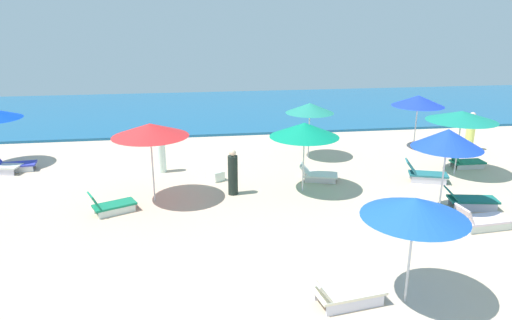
# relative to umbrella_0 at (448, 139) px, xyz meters

# --- Properties ---
(ocean) EXTENTS (60.00, 12.41, 0.12)m
(ocean) POSITION_rel_umbrella_0_xyz_m (-5.49, 16.17, -2.24)
(ocean) COLOR #185A89
(ocean) RESTS_ON ground_plane
(umbrella_0) EXTENTS (1.91, 1.91, 2.57)m
(umbrella_0) POSITION_rel_umbrella_0_xyz_m (0.00, 0.00, 0.00)
(umbrella_0) COLOR silver
(umbrella_0) RESTS_ON ground_plane
(lounge_chair_0_0) EXTENTS (1.60, 0.87, 0.62)m
(lounge_chair_0_0) POSITION_rel_umbrella_0_xyz_m (1.19, 0.39, -2.04)
(lounge_chair_0_0) COLOR silver
(lounge_chair_0_0) RESTS_ON ground_plane
(lounge_chair_0_1) EXTENTS (1.53, 0.77, 0.68)m
(lounge_chair_0_1) POSITION_rel_umbrella_0_xyz_m (0.73, -0.92, -2.05)
(lounge_chair_0_1) COLOR silver
(lounge_chair_0_1) RESTS_ON ground_plane
(umbrella_1) EXTENTS (1.90, 1.90, 2.23)m
(umbrella_1) POSITION_rel_umbrella_0_xyz_m (-2.31, 6.07, -0.27)
(umbrella_1) COLOR silver
(umbrella_1) RESTS_ON ground_plane
(umbrella_2) EXTENTS (2.42, 2.42, 2.33)m
(umbrella_2) POSITION_rel_umbrella_0_xyz_m (2.43, 3.32, -0.15)
(umbrella_2) COLOR silver
(umbrella_2) RESTS_ON ground_plane
(lounge_chair_2_0) EXTENTS (1.53, 1.01, 0.75)m
(lounge_chair_2_0) POSITION_rel_umbrella_0_xyz_m (0.98, 2.76, -2.02)
(lounge_chair_2_0) COLOR silver
(lounge_chair_2_0) RESTS_ON ground_plane
(lounge_chair_2_1) EXTENTS (1.30, 0.59, 0.64)m
(lounge_chair_2_1) POSITION_rel_umbrella_0_xyz_m (3.24, 3.99, -2.07)
(lounge_chair_2_1) COLOR silver
(lounge_chair_2_1) RESTS_ON ground_plane
(umbrella_4) EXTENTS (2.16, 2.16, 2.30)m
(umbrella_4) POSITION_rel_umbrella_0_xyz_m (2.50, 6.70, -0.22)
(umbrella_4) COLOR silver
(umbrella_4) RESTS_ON ground_plane
(lounge_chair_5_1) EXTENTS (1.54, 0.79, 0.73)m
(lounge_chair_5_1) POSITION_rel_umbrella_0_xyz_m (-13.52, 5.99, -2.04)
(lounge_chair_5_1) COLOR silver
(lounge_chair_5_1) RESTS_ON ground_plane
(umbrella_6) EXTENTS (2.05, 2.05, 2.25)m
(umbrella_6) POSITION_rel_umbrella_0_xyz_m (-2.79, -3.82, -0.25)
(umbrella_6) COLOR silver
(umbrella_6) RESTS_ON ground_plane
(lounge_chair_6_0) EXTENTS (1.58, 0.85, 0.69)m
(lounge_chair_6_0) POSITION_rel_umbrella_0_xyz_m (-4.06, -3.75, -2.03)
(lounge_chair_6_0) COLOR silver
(lounge_chair_6_0) RESTS_ON ground_plane
(umbrella_7) EXTENTS (2.30, 2.30, 2.46)m
(umbrella_7) POSITION_rel_umbrella_0_xyz_m (-8.16, 2.33, -0.04)
(umbrella_7) COLOR silver
(umbrella_7) RESTS_ON ground_plane
(lounge_chair_7_0) EXTENTS (1.39, 1.04, 0.71)m
(lounge_chair_7_0) POSITION_rel_umbrella_0_xyz_m (-9.35, 1.53, -2.05)
(lounge_chair_7_0) COLOR silver
(lounge_chair_7_0) RESTS_ON ground_plane
(umbrella_8) EXTENTS (2.22, 2.22, 2.29)m
(umbrella_8) POSITION_rel_umbrella_0_xyz_m (-3.40, 2.49, -0.24)
(umbrella_8) COLOR silver
(umbrella_8) RESTS_ON ground_plane
(lounge_chair_8_0) EXTENTS (1.44, 1.00, 0.58)m
(lounge_chair_8_0) POSITION_rel_umbrella_0_xyz_m (-2.66, 3.40, -2.08)
(lounge_chair_8_0) COLOR silver
(lounge_chair_8_0) RESTS_ON ground_plane
(beachgoer_1) EXTENTS (0.46, 0.46, 1.65)m
(beachgoer_1) POSITION_rel_umbrella_0_xyz_m (4.69, 6.12, -1.53)
(beachgoer_1) COLOR #F1F66F
(beachgoer_1) RESTS_ON ground_plane
(beachgoer_2) EXTENTS (0.34, 0.34, 1.57)m
(beachgoer_2) POSITION_rel_umbrella_0_xyz_m (-8.06, 5.09, -1.55)
(beachgoer_2) COLOR white
(beachgoer_2) RESTS_ON ground_plane
(beachgoer_3) EXTENTS (0.43, 0.43, 1.49)m
(beachgoer_3) POSITION_rel_umbrella_0_xyz_m (-5.69, 2.53, -1.60)
(beachgoer_3) COLOR black
(beachgoer_3) RESTS_ON ground_plane
(cooler_box_1) EXTENTS (0.63, 0.69, 0.34)m
(cooler_box_1) POSITION_rel_umbrella_0_xyz_m (-6.17, 3.96, -2.13)
(cooler_box_1) COLOR white
(cooler_box_1) RESTS_ON ground_plane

